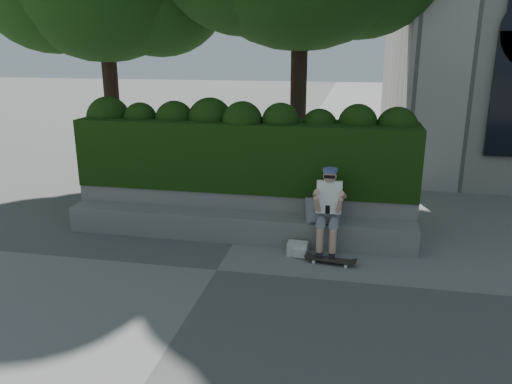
% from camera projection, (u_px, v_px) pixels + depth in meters
% --- Properties ---
extents(ground, '(80.00, 80.00, 0.00)m').
position_uv_depth(ground, '(217.00, 270.00, 7.44)').
color(ground, slate).
rests_on(ground, ground).
extents(bench_ledge, '(6.00, 0.45, 0.45)m').
position_uv_depth(bench_ledge, '(236.00, 227.00, 8.55)').
color(bench_ledge, gray).
rests_on(bench_ledge, ground).
extents(planter_wall, '(6.00, 0.50, 0.75)m').
position_uv_depth(planter_wall, '(242.00, 210.00, 8.96)').
color(planter_wall, gray).
rests_on(planter_wall, ground).
extents(hedge, '(6.00, 1.00, 1.20)m').
position_uv_depth(hedge, '(244.00, 154.00, 8.89)').
color(hedge, black).
rests_on(hedge, planter_wall).
extents(person, '(0.40, 0.76, 1.38)m').
position_uv_depth(person, '(329.00, 207.00, 7.94)').
color(person, gray).
rests_on(person, ground).
extents(skateboard, '(0.72, 0.27, 0.07)m').
position_uv_depth(skateboard, '(330.00, 260.00, 7.64)').
color(skateboard, black).
rests_on(skateboard, ground).
extents(backpack_plaid, '(0.32, 0.25, 0.41)m').
position_uv_depth(backpack_plaid, '(315.00, 210.00, 8.08)').
color(backpack_plaid, '#9D9EA2').
rests_on(backpack_plaid, bench_ledge).
extents(backpack_ground, '(0.32, 0.23, 0.21)m').
position_uv_depth(backpack_ground, '(298.00, 249.00, 7.96)').
color(backpack_ground, silver).
rests_on(backpack_ground, ground).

